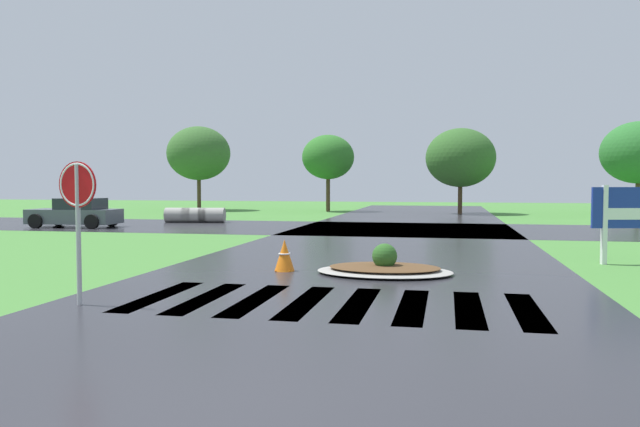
{
  "coord_description": "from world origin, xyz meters",
  "views": [
    {
      "loc": [
        1.89,
        -4.67,
        2.04
      ],
      "look_at": [
        -1.81,
        13.17,
        1.12
      ],
      "focal_mm": 34.52,
      "sensor_mm": 36.0,
      "label": 1
    }
  ],
  "objects_px": {
    "median_island": "(385,268)",
    "drainage_pipe_stack": "(195,215)",
    "traffic_cone": "(285,256)",
    "car_silver_hatch": "(76,214)",
    "stop_sign": "(78,199)"
  },
  "relations": [
    {
      "from": "median_island",
      "to": "car_silver_hatch",
      "type": "bearing_deg",
      "value": 143.0
    },
    {
      "from": "car_silver_hatch",
      "to": "drainage_pipe_stack",
      "type": "relative_size",
      "value": 1.3
    },
    {
      "from": "car_silver_hatch",
      "to": "drainage_pipe_stack",
      "type": "xyz_separation_m",
      "value": [
        3.97,
        4.24,
        -0.24
      ]
    },
    {
      "from": "median_island",
      "to": "traffic_cone",
      "type": "height_order",
      "value": "traffic_cone"
    },
    {
      "from": "stop_sign",
      "to": "car_silver_hatch",
      "type": "relative_size",
      "value": 0.59
    },
    {
      "from": "stop_sign",
      "to": "traffic_cone",
      "type": "height_order",
      "value": "stop_sign"
    },
    {
      "from": "median_island",
      "to": "drainage_pipe_stack",
      "type": "height_order",
      "value": "drainage_pipe_stack"
    },
    {
      "from": "median_island",
      "to": "drainage_pipe_stack",
      "type": "relative_size",
      "value": 0.97
    },
    {
      "from": "stop_sign",
      "to": "traffic_cone",
      "type": "bearing_deg",
      "value": 72.24
    },
    {
      "from": "stop_sign",
      "to": "drainage_pipe_stack",
      "type": "xyz_separation_m",
      "value": [
        -6.62,
        20.21,
        -1.39
      ]
    },
    {
      "from": "stop_sign",
      "to": "median_island",
      "type": "xyz_separation_m",
      "value": [
        4.61,
        4.52,
        -1.63
      ]
    },
    {
      "from": "stop_sign",
      "to": "drainage_pipe_stack",
      "type": "distance_m",
      "value": 21.31
    },
    {
      "from": "drainage_pipe_stack",
      "to": "traffic_cone",
      "type": "bearing_deg",
      "value": -60.39
    },
    {
      "from": "stop_sign",
      "to": "traffic_cone",
      "type": "distance_m",
      "value": 5.25
    },
    {
      "from": "median_island",
      "to": "drainage_pipe_stack",
      "type": "xyz_separation_m",
      "value": [
        -11.23,
        15.69,
        0.24
      ]
    }
  ]
}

